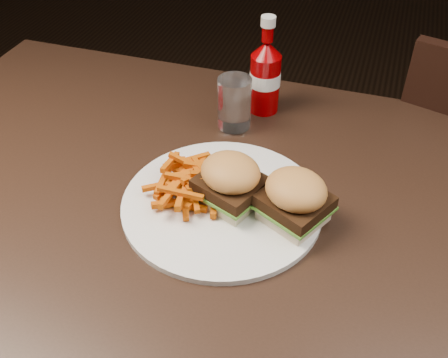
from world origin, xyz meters
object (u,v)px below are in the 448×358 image
(plate, at_px, (222,204))
(tumbler, at_px, (234,103))
(dining_table, at_px, (193,197))
(ketchup_bottle, at_px, (265,83))

(plate, relative_size, tumbler, 3.23)
(dining_table, height_order, plate, plate)
(dining_table, height_order, ketchup_bottle, ketchup_bottle)
(dining_table, xyz_separation_m, tumbler, (0.01, 0.20, 0.08))
(plate, height_order, ketchup_bottle, ketchup_bottle)
(plate, bearing_deg, dining_table, 157.02)
(tumbler, bearing_deg, dining_table, -94.02)
(dining_table, relative_size, tumbler, 11.96)
(plate, relative_size, ketchup_bottle, 2.72)
(plate, distance_m, tumbler, 0.23)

